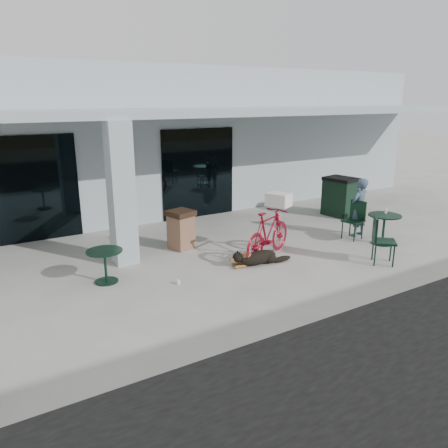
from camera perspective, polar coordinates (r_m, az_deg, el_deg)
ground at (r=8.79m, az=1.64°, el=-7.75°), size 80.00×80.00×0.00m
building at (r=15.92m, az=-15.35°, el=10.83°), size 22.00×7.00×4.50m
storefront_glass_left at (r=12.00m, az=-25.02°, el=3.99°), size 2.80×0.06×2.70m
storefront_glass_right at (r=13.44m, az=-3.35°, el=6.62°), size 2.40×0.06×2.70m
column at (r=9.70m, az=-13.27°, el=3.80°), size 0.50×0.50×3.12m
overhang at (r=11.24m, az=-8.49°, el=14.17°), size 22.00×2.80×0.18m
bicycle at (r=10.08m, az=5.79°, el=-1.26°), size 1.92×1.24×1.12m
laundry_basket at (r=10.28m, az=7.14°, el=3.18°), size 0.57×0.64×0.31m
dog at (r=9.72m, az=4.50°, el=-4.28°), size 1.12×0.52×0.36m
cup_near_dog at (r=8.78m, az=-5.99°, el=-7.55°), size 0.08×0.08×0.09m
cafe_table_near at (r=9.04m, az=-15.22°, el=-5.36°), size 0.90×0.90×0.67m
cafe_table_far at (r=11.70m, az=20.11°, el=-0.66°), size 0.85×0.85×0.76m
cafe_chair_far_a at (r=10.26m, az=20.20°, el=-2.08°), size 0.71×0.71×1.06m
cafe_chair_far_b at (r=11.83m, az=16.49°, el=0.45°), size 0.57×0.54×1.00m
person at (r=12.08m, az=17.21°, el=2.08°), size 0.63×0.47×1.56m
cup_on_table at (r=11.76m, az=20.36°, el=1.60°), size 0.08×0.08×0.11m
trash_receptacle at (r=10.68m, az=-5.62°, el=-0.73°), size 0.69×0.69×0.96m
wheeled_bin at (r=14.14m, az=14.91°, el=3.49°), size 0.89×1.06×1.20m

